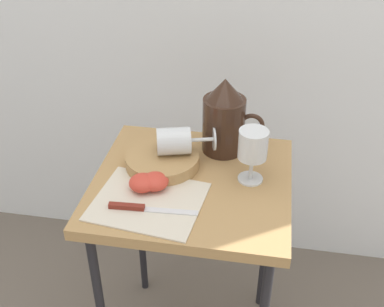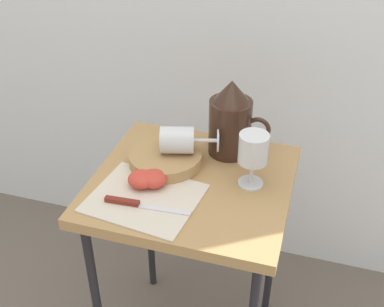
% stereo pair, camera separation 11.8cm
% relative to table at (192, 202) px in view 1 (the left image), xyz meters
% --- Properties ---
extents(table, '(0.50, 0.47, 0.66)m').
position_rel_table_xyz_m(table, '(0.00, 0.00, 0.00)').
color(table, '#AD8451').
rests_on(table, ground_plane).
extents(linen_napkin, '(0.28, 0.25, 0.00)m').
position_rel_table_xyz_m(linen_napkin, '(-0.09, -0.11, 0.07)').
color(linen_napkin, beige).
rests_on(linen_napkin, table).
extents(basket_tray, '(0.19, 0.19, 0.03)m').
position_rel_table_xyz_m(basket_tray, '(-0.09, 0.05, 0.09)').
color(basket_tray, '#AD8451').
rests_on(basket_tray, table).
extents(pitcher, '(0.17, 0.11, 0.21)m').
position_rel_table_xyz_m(pitcher, '(0.06, 0.15, 0.16)').
color(pitcher, '#382319').
rests_on(pitcher, table).
extents(wine_glass_upright, '(0.07, 0.07, 0.14)m').
position_rel_table_xyz_m(wine_glass_upright, '(0.15, 0.03, 0.17)').
color(wine_glass_upright, silver).
rests_on(wine_glass_upright, table).
extents(wine_glass_tipped_near, '(0.16, 0.10, 0.07)m').
position_rel_table_xyz_m(wine_glass_tipped_near, '(-0.05, 0.06, 0.14)').
color(wine_glass_tipped_near, silver).
rests_on(wine_glass_tipped_near, basket_tray).
extents(apple_half_left, '(0.07, 0.07, 0.04)m').
position_rel_table_xyz_m(apple_half_left, '(-0.11, -0.06, 0.09)').
color(apple_half_left, '#CC3D2D').
rests_on(apple_half_left, linen_napkin).
extents(apple_half_right, '(0.07, 0.07, 0.04)m').
position_rel_table_xyz_m(apple_half_right, '(-0.08, -0.05, 0.09)').
color(apple_half_right, '#CC3D2D').
rests_on(apple_half_right, linen_napkin).
extents(knife, '(0.21, 0.03, 0.01)m').
position_rel_table_xyz_m(knife, '(-0.10, -0.14, 0.08)').
color(knife, silver).
rests_on(knife, linen_napkin).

